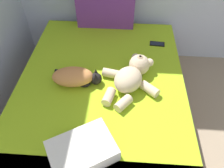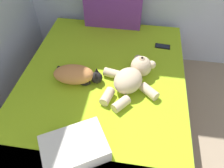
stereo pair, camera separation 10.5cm
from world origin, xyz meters
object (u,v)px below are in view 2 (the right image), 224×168
Objects in this scene: bed at (102,101)px; throw_pillow at (74,148)px; patterned_cushion at (113,3)px; cat at (76,75)px; teddy_bear at (132,77)px; cell_phone at (163,46)px.

bed is 0.73m from throw_pillow.
bed is at bearing 85.76° from throw_pillow.
patterned_cushion reaches higher than cat.
throw_pillow is (-0.05, -0.65, 0.32)m from bed.
throw_pillow is at bearing -75.82° from cat.
teddy_bear reaches higher than cell_phone.
cat is (-0.17, -0.92, -0.19)m from patterned_cushion.
cell_phone is at bearing 39.47° from cat.
cat reaches higher than cell_phone.
throw_pillow is at bearing -114.38° from teddy_bear.
cat is 0.65m from throw_pillow.
throw_pillow is (0.16, -0.63, -0.02)m from cat.
teddy_bear is 3.84× the size of cell_phone.
bed is 12.99× the size of cell_phone.
patterned_cushion is at bearing 92.33° from bed.
teddy_bear is 0.63m from cell_phone.
patterned_cushion is 0.69m from cell_phone.
patterned_cushion is 0.95m from teddy_bear.
bed is 1.04m from patterned_cushion.
bed is 3.24× the size of patterned_cushion.
cat is at bearing -175.84° from teddy_bear.
teddy_bear reaches higher than bed.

